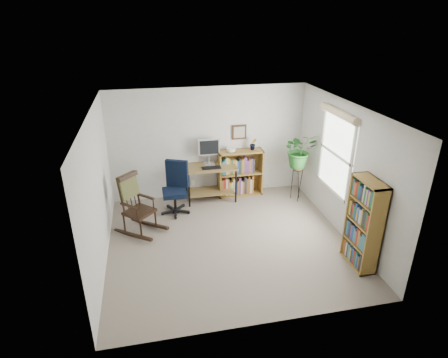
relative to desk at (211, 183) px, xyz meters
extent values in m
cube|color=gray|center=(0.02, -1.70, -0.39)|extent=(4.20, 4.00, 0.00)
cube|color=silver|center=(0.02, -1.70, 2.01)|extent=(4.20, 4.00, 0.00)
cube|color=beige|center=(0.02, 0.30, 0.81)|extent=(4.20, 0.00, 2.40)
cube|color=beige|center=(0.02, -3.70, 0.81)|extent=(4.20, 0.00, 2.40)
cube|color=beige|center=(-2.08, -1.70, 0.81)|extent=(0.00, 4.00, 2.40)
cube|color=beige|center=(2.12, -1.70, 0.81)|extent=(0.00, 4.00, 2.40)
cube|color=black|center=(0.00, -0.12, 0.40)|extent=(0.40, 0.15, 0.02)
imported|color=#215F22|center=(1.82, -0.39, 1.11)|extent=(1.69, 1.88, 1.47)
imported|color=#215F22|center=(0.97, 0.13, 0.70)|extent=(0.13, 0.24, 0.11)
camera|label=1|loc=(-1.23, -7.25, 3.37)|focal=30.00mm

